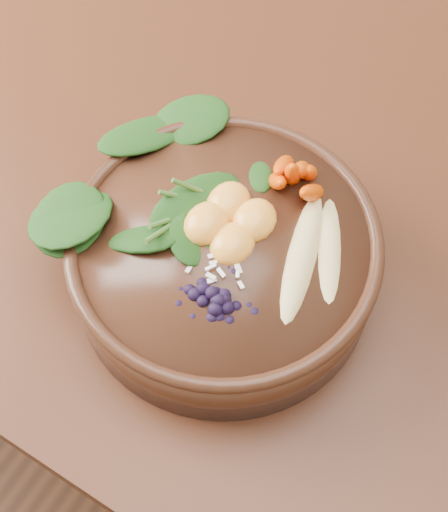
% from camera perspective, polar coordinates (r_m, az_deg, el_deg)
% --- Properties ---
extents(ground, '(4.00, 4.00, 0.00)m').
position_cam_1_polar(ground, '(1.56, 6.75, -11.87)').
color(ground, '#381E0F').
rests_on(ground, ground).
extents(dining_table, '(1.60, 0.90, 0.75)m').
position_cam_1_polar(dining_table, '(0.97, 10.71, 0.59)').
color(dining_table, '#331C0C').
rests_on(dining_table, ground).
extents(stoneware_bowl, '(0.42, 0.42, 0.09)m').
position_cam_1_polar(stoneware_bowl, '(0.78, 0.00, -0.37)').
color(stoneware_bowl, '#402314').
rests_on(stoneware_bowl, dining_table).
extents(kale_heap, '(0.27, 0.26, 0.05)m').
position_cam_1_polar(kale_heap, '(0.77, -2.68, 7.35)').
color(kale_heap, '#1C4615').
rests_on(kale_heap, stoneware_bowl).
extents(carrot_cluster, '(0.09, 0.09, 0.09)m').
position_cam_1_polar(carrot_cluster, '(0.75, 6.00, 8.04)').
color(carrot_cluster, '#F64900').
rests_on(carrot_cluster, stoneware_bowl).
extents(banana_halves, '(0.11, 0.19, 0.03)m').
position_cam_1_polar(banana_halves, '(0.73, 7.49, 0.91)').
color(banana_halves, '#E0CC84').
rests_on(banana_halves, stoneware_bowl).
extents(mandarin_cluster, '(0.13, 0.13, 0.04)m').
position_cam_1_polar(mandarin_cluster, '(0.74, 0.52, 3.40)').
color(mandarin_cluster, '#FFA234').
rests_on(mandarin_cluster, stoneware_bowl).
extents(blueberry_pile, '(0.18, 0.16, 0.05)m').
position_cam_1_polar(blueberry_pile, '(0.69, -0.96, -2.47)').
color(blueberry_pile, black).
rests_on(blueberry_pile, stoneware_bowl).
extents(coconut_flakes, '(0.13, 0.11, 0.01)m').
position_cam_1_polar(coconut_flakes, '(0.73, -0.22, 0.00)').
color(coconut_flakes, white).
rests_on(coconut_flakes, stoneware_bowl).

